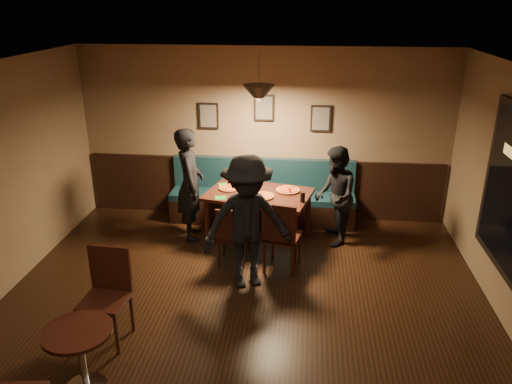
% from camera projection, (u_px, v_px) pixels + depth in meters
% --- Properties ---
extents(floor, '(7.00, 7.00, 0.00)m').
position_uv_depth(floor, '(234.00, 345.00, 5.35)').
color(floor, black).
rests_on(floor, ground).
extents(ceiling, '(7.00, 7.00, 0.00)m').
position_uv_depth(ceiling, '(229.00, 82.00, 4.32)').
color(ceiling, silver).
rests_on(ceiling, ground).
extents(wall_back, '(6.00, 0.00, 6.00)m').
position_uv_depth(wall_back, '(264.00, 135.00, 8.07)').
color(wall_back, '#8C704F').
rests_on(wall_back, ground).
extents(wainscot, '(5.88, 0.06, 1.00)m').
position_uv_depth(wainscot, '(264.00, 187.00, 8.37)').
color(wainscot, black).
rests_on(wainscot, ground).
extents(booth_bench, '(3.00, 0.60, 1.00)m').
position_uv_depth(booth_bench, '(262.00, 193.00, 8.12)').
color(booth_bench, '#0F232D').
rests_on(booth_bench, ground).
extents(picture_left, '(0.32, 0.04, 0.42)m').
position_uv_depth(picture_left, '(209.00, 116.00, 8.02)').
color(picture_left, black).
rests_on(picture_left, wall_back).
extents(picture_center, '(0.32, 0.04, 0.42)m').
position_uv_depth(picture_center, '(264.00, 108.00, 7.88)').
color(picture_center, black).
rests_on(picture_center, wall_back).
extents(picture_right, '(0.32, 0.04, 0.42)m').
position_uv_depth(picture_right, '(321.00, 118.00, 7.85)').
color(picture_right, black).
rests_on(picture_right, wall_back).
extents(pendant_lamp, '(0.44, 0.44, 0.25)m').
position_uv_depth(pendant_lamp, '(259.00, 94.00, 6.79)').
color(pendant_lamp, black).
rests_on(pendant_lamp, ceiling).
extents(dining_table, '(1.67, 1.27, 0.80)m').
position_uv_depth(dining_table, '(258.00, 218.00, 7.46)').
color(dining_table, black).
rests_on(dining_table, floor).
extents(chair_near_left, '(0.40, 0.40, 0.87)m').
position_uv_depth(chair_near_left, '(233.00, 234.00, 6.87)').
color(chair_near_left, black).
rests_on(chair_near_left, floor).
extents(chair_near_right, '(0.54, 0.54, 1.03)m').
position_uv_depth(chair_near_right, '(283.00, 235.00, 6.67)').
color(chair_near_right, black).
rests_on(chair_near_right, floor).
extents(diner_left, '(0.55, 0.71, 1.73)m').
position_uv_depth(diner_left, '(190.00, 184.00, 7.46)').
color(diner_left, black).
rests_on(diner_left, floor).
extents(diner_right, '(0.63, 0.78, 1.50)m').
position_uv_depth(diner_right, '(335.00, 196.00, 7.33)').
color(diner_right, black).
rests_on(diner_right, floor).
extents(diner_front, '(1.29, 1.01, 1.75)m').
position_uv_depth(diner_front, '(247.00, 223.00, 6.17)').
color(diner_front, black).
rests_on(diner_front, floor).
extents(pizza_a, '(0.42, 0.42, 0.04)m').
position_uv_depth(pizza_a, '(230.00, 188.00, 7.46)').
color(pizza_a, '#D65F28').
rests_on(pizza_a, dining_table).
extents(pizza_b, '(0.41, 0.41, 0.04)m').
position_uv_depth(pizza_b, '(263.00, 196.00, 7.16)').
color(pizza_b, '#C67625').
rests_on(pizza_b, dining_table).
extents(pizza_c, '(0.46, 0.46, 0.04)m').
position_uv_depth(pizza_c, '(288.00, 190.00, 7.37)').
color(pizza_c, orange).
rests_on(pizza_c, dining_table).
extents(soda_glass, '(0.09, 0.09, 0.15)m').
position_uv_depth(soda_glass, '(303.00, 197.00, 6.97)').
color(soda_glass, black).
rests_on(soda_glass, dining_table).
extents(tabasco_bottle, '(0.03, 0.03, 0.11)m').
position_uv_depth(tabasco_bottle, '(290.00, 191.00, 7.25)').
color(tabasco_bottle, '#A1050B').
rests_on(tabasco_bottle, dining_table).
extents(napkin_a, '(0.17, 0.17, 0.01)m').
position_uv_depth(napkin_a, '(223.00, 184.00, 7.64)').
color(napkin_a, '#217F22').
rests_on(napkin_a, dining_table).
extents(napkin_b, '(0.19, 0.19, 0.01)m').
position_uv_depth(napkin_b, '(220.00, 198.00, 7.13)').
color(napkin_b, '#1C6B1F').
rests_on(napkin_b, dining_table).
extents(cutlery_set, '(0.21, 0.08, 0.00)m').
position_uv_depth(cutlery_set, '(256.00, 203.00, 6.96)').
color(cutlery_set, silver).
rests_on(cutlery_set, dining_table).
extents(cafe_table, '(0.81, 0.81, 0.68)m').
position_uv_depth(cafe_table, '(82.00, 360.00, 4.62)').
color(cafe_table, black).
rests_on(cafe_table, floor).
extents(cafe_chair_far, '(0.49, 0.49, 1.04)m').
position_uv_depth(cafe_chair_far, '(104.00, 299.00, 5.24)').
color(cafe_chair_far, black).
rests_on(cafe_chair_far, floor).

